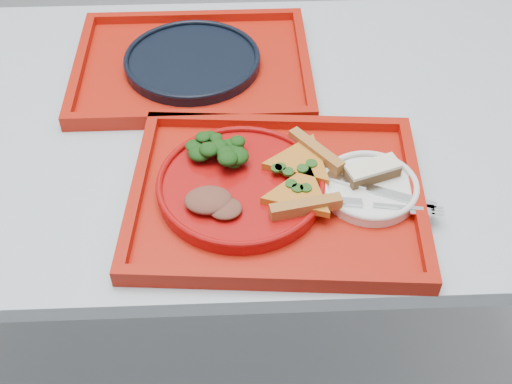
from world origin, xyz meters
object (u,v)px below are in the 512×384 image
Objects in this scene: tray_far at (193,68)px; dessert_bar at (373,171)px; tray_main at (276,197)px; dinner_plate at (241,187)px; navy_plate at (192,62)px.

tray_far is 4.93× the size of dessert_bar.
tray_main is 1.00× the size of tray_far.
navy_plate is (-0.09, 0.34, -0.00)m from dinner_plate.
tray_far is 0.35m from dinner_plate.
dessert_bar reaches higher than tray_far.
navy_plate is 2.85× the size of dessert_bar.
tray_far is 0.44m from dessert_bar.
dinner_plate reaches higher than tray_main.
tray_far is at bearing 0.00° from navy_plate.
tray_main is 0.38m from tray_far.
navy_plate is at bearing 116.00° from tray_main.
dinner_plate is at bearing 174.05° from tray_main.
tray_far is 1.73× the size of dinner_plate.
navy_plate is (-0.00, 0.00, 0.01)m from tray_far.
dessert_bar is at bearing -48.82° from navy_plate.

